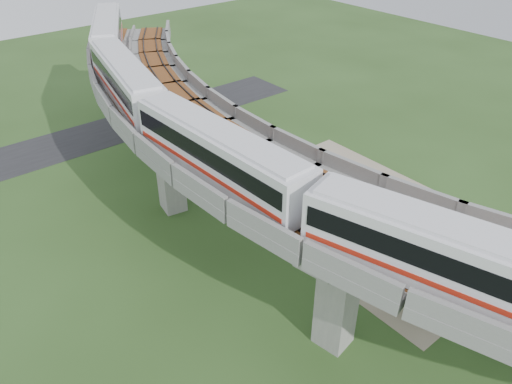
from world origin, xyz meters
The scene contains 16 objects.
ground centered at (0.00, 0.00, 0.00)m, with size 160.00×160.00×0.00m, color #2C481C.
dirt_lot centered at (14.00, -2.00, 0.02)m, with size 18.00×26.00×0.04m, color gray.
asphalt_road centered at (0.00, 30.00, 0.01)m, with size 60.00×8.00×0.03m, color #232326.
viaduct centered at (3.84, 0.00, 9.05)m, with size 19.58×73.98×11.40m.
metro_train centered at (0.53, 4.63, 12.31)m, with size 12.84×61.14×3.64m.
fence centered at (9.75, 0.00, 0.75)m, with size 3.87×38.73×1.50m.
tree_0 centered at (11.69, 23.42, 2.36)m, with size 2.63×2.63×3.48m.
tree_1 centered at (9.58, 15.55, 1.94)m, with size 1.92×1.92×2.77m.
tree_2 centered at (8.24, 10.39, 1.49)m, with size 1.84×1.84×2.28m.
tree_3 centered at (7.00, 1.11, 1.62)m, with size 1.98×1.98×2.47m.
tree_4 centered at (6.72, -3.75, 1.80)m, with size 1.98×1.98×2.65m.
tree_5 centered at (7.81, -11.89, 2.63)m, with size 3.02×3.02×3.92m.
tree_6 centered at (9.89, -17.76, 2.01)m, with size 2.68×2.68×3.15m.
car_white centered at (11.10, -5.62, 0.62)m, with size 1.37×3.42×1.16m, color silver.
car_red centered at (14.17, -5.33, 0.67)m, with size 1.33×3.81×1.25m, color #B52B10.
car_dark centered at (13.07, 1.62, 0.60)m, with size 1.58×3.89×1.13m, color black.
Camera 1 is at (-17.97, -25.21, 27.27)m, focal length 35.00 mm.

